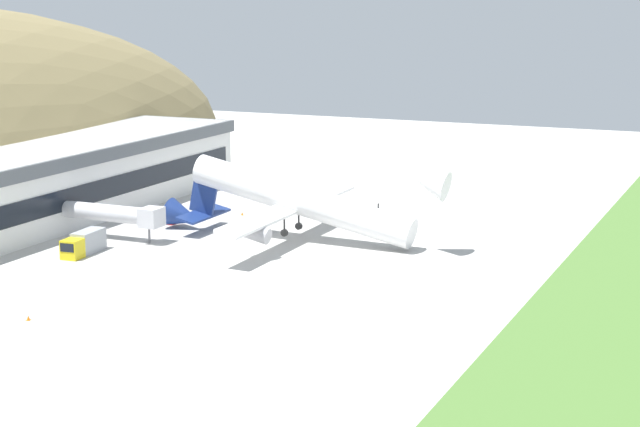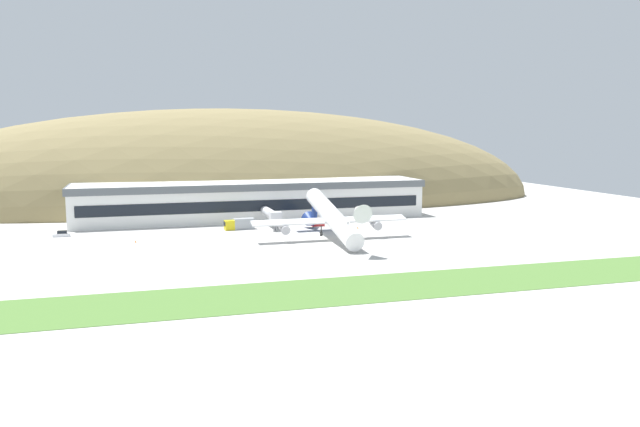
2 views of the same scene
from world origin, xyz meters
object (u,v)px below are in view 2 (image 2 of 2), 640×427
Objects in this scene: terminal_building at (253,198)px; traffic_cone_0 at (136,241)px; cargo_airplane at (331,218)px; traffic_cone_1 at (358,227)px; service_car_0 at (62,234)px; jetway_0 at (271,214)px; fuel_truck at (240,224)px; service_car_1 at (318,224)px.

traffic_cone_0 is (-36.05, -32.96, -6.53)m from terminal_building.
cargo_airplane reaches higher than traffic_cone_1.
service_car_0 is (-55.03, -18.27, -6.15)m from terminal_building.
traffic_cone_1 is (23.75, -8.51, -3.71)m from jetway_0.
fuel_truck reaches higher than service_car_0.
traffic_cone_0 is (-51.90, -12.66, -0.39)m from service_car_1.
terminal_building is 2.38× the size of cargo_airplane.
terminal_building is at bearing 69.45° from fuel_truck.
fuel_truck is 31.56m from traffic_cone_0.
terminal_building reaches higher than traffic_cone_0.
terminal_building is 49.28m from traffic_cone_0.
fuel_truck is at bearing 129.79° from cargo_airplane.
fuel_truck is (-7.41, -19.76, -5.29)m from terminal_building.
fuel_truck is at bearing 166.66° from traffic_cone_1.
terminal_building is 21.76m from fuel_truck.
terminal_building is 12.75× the size of fuel_truck.
terminal_building is 6.56× the size of jetway_0.
jetway_0 reaches higher than traffic_cone_0.
jetway_0 is 28.98× the size of traffic_cone_1.
service_car_1 is (70.88, -2.04, 0.00)m from service_car_0.
terminal_building reaches higher than traffic_cone_1.
cargo_airplane is 12.37× the size of service_car_1.
cargo_airplane reaches higher than service_car_0.
cargo_airplane is at bearing -128.98° from traffic_cone_1.
fuel_truck is 34.07m from traffic_cone_1.
traffic_cone_1 is at bearing -13.34° from fuel_truck.
fuel_truck is at bearing 178.65° from service_car_1.
service_car_1 is 53.42m from traffic_cone_0.
jetway_0 is at bearing 175.05° from service_car_1.
service_car_0 is at bearing 179.16° from jetway_0.
terminal_building reaches higher than service_car_1.
service_car_1 is 0.43× the size of fuel_truck.
terminal_building is at bearing 95.89° from jetway_0.
traffic_cone_1 is at bearing 4.95° from traffic_cone_0.
cargo_airplane is (12.62, -43.80, -0.88)m from terminal_building.
service_car_0 is 70.91m from service_car_1.
terminal_building is 29.41× the size of service_car_1.
cargo_airplane is 5.36× the size of fuel_truck.
terminal_building is at bearing 132.97° from traffic_cone_1.
jetway_0 is 28.98× the size of traffic_cone_0.
traffic_cone_1 is at bearing -36.50° from service_car_1.
fuel_truck is (47.62, -1.49, 0.86)m from service_car_0.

